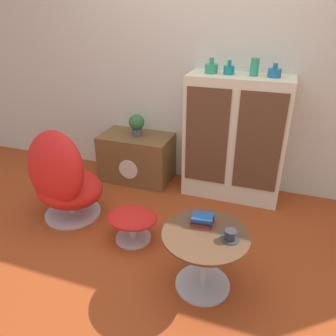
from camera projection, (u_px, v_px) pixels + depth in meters
name	position (u px, v px, depth m)	size (l,w,h in m)	color
ground_plane	(151.00, 261.00, 2.46)	(12.00, 12.00, 0.00)	#9E3D19
wall_back	(205.00, 55.00, 3.09)	(6.40, 0.06, 2.60)	beige
sideboard	(235.00, 139.00, 3.10)	(0.92, 0.41, 1.18)	beige
tv_console	(137.00, 157.00, 3.53)	(0.74, 0.45, 0.50)	brown
egg_chair	(63.00, 179.00, 2.80)	(0.74, 0.71, 0.85)	#B7B7BC
ottoman	(132.00, 220.00, 2.62)	(0.41, 0.35, 0.25)	#B7B7BC
coffee_table	(204.00, 253.00, 2.12)	(0.56, 0.56, 0.44)	#B7B7BC
vase_leftmost	(211.00, 68.00, 2.90)	(0.12, 0.12, 0.13)	#2D8E6B
vase_inner_left	(229.00, 69.00, 2.85)	(0.10, 0.10, 0.12)	#147A75
vase_inner_right	(255.00, 67.00, 2.78)	(0.07, 0.07, 0.15)	#2D8E6B
vase_rightmost	(275.00, 72.00, 2.74)	(0.11, 0.11, 0.11)	#196699
potted_plant	(137.00, 124.00, 3.36)	(0.16, 0.16, 0.23)	#4C4C51
teacup	(230.00, 236.00, 1.99)	(0.12, 0.12, 0.06)	#2D2D33
book_stack	(202.00, 219.00, 2.14)	(0.15, 0.12, 0.06)	red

